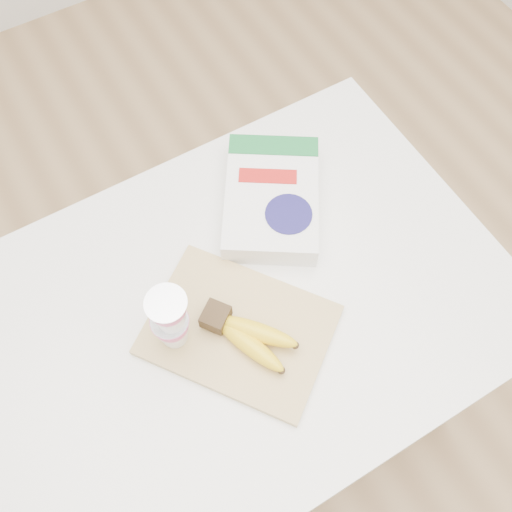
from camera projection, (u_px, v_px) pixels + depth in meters
The scene contains 6 objects.
room at pixel (194, 128), 0.59m from camera, with size 4.00×4.00×4.00m.
table at pixel (230, 374), 1.43m from camera, with size 1.10×0.73×0.82m, color white.
cutting_board at pixel (239, 330), 1.04m from camera, with size 0.24×0.32×0.02m, color tan.
bananas at pixel (247, 335), 1.00m from camera, with size 0.14×0.18×0.05m.
yogurt_stack at pixel (170, 320), 0.95m from camera, with size 0.07×0.07×0.16m.
cereal_box at pixel (272, 198), 1.14m from camera, with size 0.30×0.33×0.06m.
Camera 1 is at (-0.14, -0.37, 1.82)m, focal length 40.00 mm.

